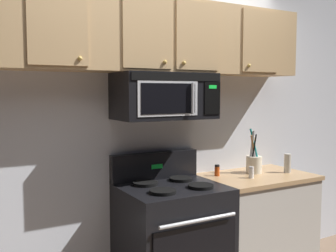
{
  "coord_description": "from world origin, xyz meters",
  "views": [
    {
      "loc": [
        -1.46,
        -2.1,
        1.61
      ],
      "look_at": [
        0.0,
        0.49,
        1.35
      ],
      "focal_mm": 42.16,
      "sensor_mm": 36.0,
      "label": 1
    }
  ],
  "objects_px": {
    "utensil_crock_cream": "(254,162)",
    "spice_jar": "(217,170)",
    "pepper_mill": "(288,163)",
    "salt_shaker": "(251,172)",
    "stove_range": "(172,242)",
    "over_range_microwave": "(165,96)"
  },
  "relations": [
    {
      "from": "pepper_mill",
      "to": "spice_jar",
      "type": "bearing_deg",
      "value": 162.43
    },
    {
      "from": "utensil_crock_cream",
      "to": "pepper_mill",
      "type": "xyz_separation_m",
      "value": [
        0.27,
        -0.13,
        -0.01
      ]
    },
    {
      "from": "utensil_crock_cream",
      "to": "pepper_mill",
      "type": "relative_size",
      "value": 2.34
    },
    {
      "from": "stove_range",
      "to": "spice_jar",
      "type": "bearing_deg",
      "value": 14.69
    },
    {
      "from": "stove_range",
      "to": "utensil_crock_cream",
      "type": "xyz_separation_m",
      "value": [
        0.87,
        0.07,
        0.53
      ]
    },
    {
      "from": "stove_range",
      "to": "utensil_crock_cream",
      "type": "distance_m",
      "value": 1.02
    },
    {
      "from": "stove_range",
      "to": "over_range_microwave",
      "type": "bearing_deg",
      "value": 90.14
    },
    {
      "from": "stove_range",
      "to": "over_range_microwave",
      "type": "xyz_separation_m",
      "value": [
        -0.0,
        0.12,
        1.11
      ]
    },
    {
      "from": "spice_jar",
      "to": "salt_shaker",
      "type": "bearing_deg",
      "value": -47.45
    },
    {
      "from": "salt_shaker",
      "to": "pepper_mill",
      "type": "distance_m",
      "value": 0.43
    },
    {
      "from": "over_range_microwave",
      "to": "spice_jar",
      "type": "xyz_separation_m",
      "value": [
        0.52,
        0.02,
        -0.63
      ]
    },
    {
      "from": "spice_jar",
      "to": "utensil_crock_cream",
      "type": "bearing_deg",
      "value": -10.03
    },
    {
      "from": "over_range_microwave",
      "to": "utensil_crock_cream",
      "type": "height_order",
      "value": "over_range_microwave"
    },
    {
      "from": "stove_range",
      "to": "pepper_mill",
      "type": "relative_size",
      "value": 6.72
    },
    {
      "from": "utensil_crock_cream",
      "to": "spice_jar",
      "type": "distance_m",
      "value": 0.36
    },
    {
      "from": "salt_shaker",
      "to": "stove_range",
      "type": "bearing_deg",
      "value": 174.02
    },
    {
      "from": "stove_range",
      "to": "salt_shaker",
      "type": "xyz_separation_m",
      "value": [
        0.71,
        -0.07,
        0.48
      ]
    },
    {
      "from": "over_range_microwave",
      "to": "salt_shaker",
      "type": "xyz_separation_m",
      "value": [
        0.71,
        -0.19,
        -0.63
      ]
    },
    {
      "from": "over_range_microwave",
      "to": "pepper_mill",
      "type": "distance_m",
      "value": 1.29
    },
    {
      "from": "pepper_mill",
      "to": "spice_jar",
      "type": "distance_m",
      "value": 0.65
    },
    {
      "from": "stove_range",
      "to": "salt_shaker",
      "type": "bearing_deg",
      "value": -5.98
    },
    {
      "from": "spice_jar",
      "to": "pepper_mill",
      "type": "bearing_deg",
      "value": -17.57
    }
  ]
}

